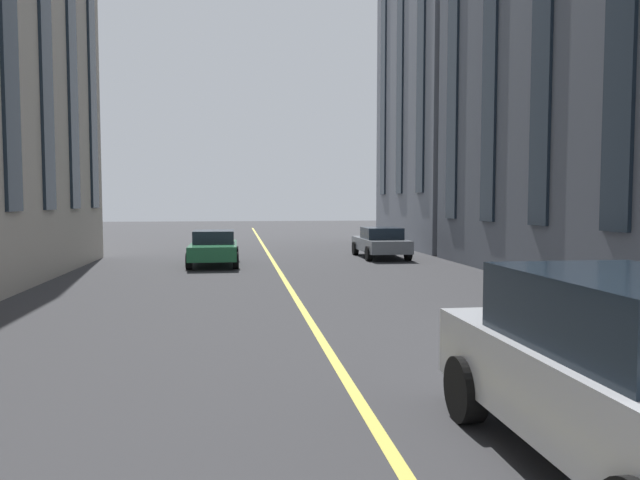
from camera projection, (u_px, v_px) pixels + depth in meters
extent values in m
cube|color=#D8C64C|center=(289.00, 288.00, 17.75)|extent=(80.00, 0.16, 0.01)
cube|color=#B7BABF|center=(628.00, 394.00, 5.52)|extent=(4.70, 1.95, 0.80)
cube|color=#19232D|center=(631.00, 313.00, 5.47)|extent=(2.59, 1.72, 0.70)
cylinder|color=black|center=(466.00, 389.00, 6.95)|extent=(0.76, 0.27, 0.76)
cylinder|color=black|center=(615.00, 382.00, 7.21)|extent=(0.76, 0.27, 0.76)
cube|color=slate|center=(380.00, 245.00, 27.16)|extent=(4.40, 1.80, 0.55)
cube|color=#19232D|center=(382.00, 233.00, 26.91)|extent=(1.85, 1.58, 0.50)
cylinder|color=black|center=(355.00, 248.00, 28.49)|extent=(0.64, 0.22, 0.64)
cylinder|color=black|center=(391.00, 248.00, 28.73)|extent=(0.64, 0.22, 0.64)
cylinder|color=black|center=(369.00, 254.00, 25.62)|extent=(0.64, 0.22, 0.64)
cylinder|color=black|center=(408.00, 253.00, 25.86)|extent=(0.64, 0.22, 0.64)
cube|color=#1E6038|center=(214.00, 250.00, 24.00)|extent=(4.40, 1.80, 0.55)
cube|color=#19232D|center=(214.00, 237.00, 24.18)|extent=(1.85, 1.58, 0.50)
cylinder|color=black|center=(236.00, 260.00, 22.70)|extent=(0.64, 0.22, 0.64)
cylinder|color=black|center=(189.00, 261.00, 22.46)|extent=(0.64, 0.22, 0.64)
cylinder|color=black|center=(236.00, 254.00, 25.57)|extent=(0.64, 0.22, 0.64)
cylinder|color=black|center=(194.00, 254.00, 25.33)|extent=(0.64, 0.22, 0.64)
cube|color=slate|center=(505.00, 58.00, 33.85)|extent=(11.36, 12.05, 21.17)
cube|color=#19232D|center=(421.00, 26.00, 29.24)|extent=(1.10, 0.10, 16.09)
cube|color=#19232D|center=(400.00, 46.00, 32.99)|extent=(1.10, 0.10, 16.09)
cube|color=#19232D|center=(383.00, 62.00, 36.73)|extent=(1.10, 0.10, 16.09)
cube|color=#19232D|center=(45.00, 14.00, 18.96)|extent=(1.10, 0.10, 12.30)
cube|color=#19232D|center=(72.00, 41.00, 22.07)|extent=(1.10, 0.10, 12.30)
cube|color=#19232D|center=(92.00, 60.00, 25.18)|extent=(1.10, 0.10, 12.30)
cube|color=#19232D|center=(621.00, 22.00, 14.13)|extent=(1.10, 0.10, 9.86)
cube|color=#19232D|center=(542.00, 59.00, 17.80)|extent=(1.10, 0.10, 9.86)
cube|color=#19232D|center=(489.00, 83.00, 21.47)|extent=(1.10, 0.10, 9.86)
cube|color=#19232D|center=(452.00, 100.00, 25.14)|extent=(1.10, 0.10, 9.86)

